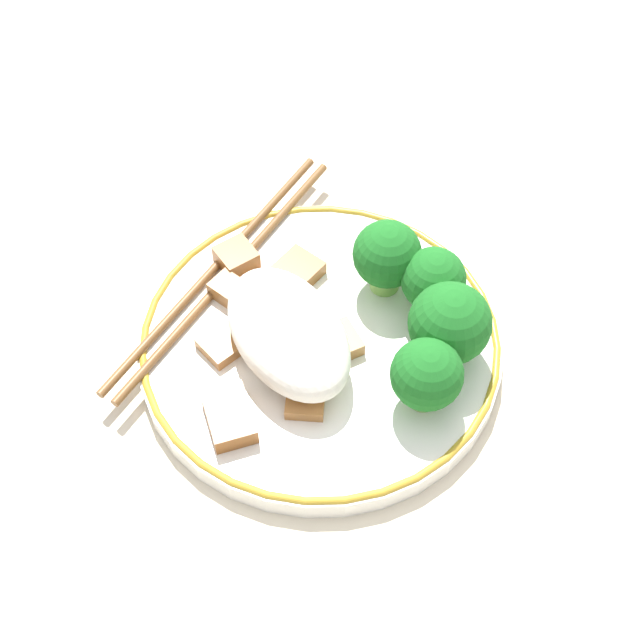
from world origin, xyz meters
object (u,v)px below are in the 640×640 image
Objects in this scene: broccoli_back_right at (433,281)px; chopsticks at (223,270)px; broccoli_back_left at (427,375)px; plate at (320,343)px; broccoli_back_center at (450,324)px; broccoli_mid_left at (387,256)px.

broccoli_back_right reaches higher than chopsticks.
broccoli_back_left is 1.02× the size of broccoli_back_right.
plate is 0.08m from broccoli_back_right.
broccoli_back_right is at bearing -18.43° from broccoli_back_center.
broccoli_mid_left reaches higher than chopsticks.
broccoli_back_right is 0.14m from chopsticks.
chopsticks is (0.06, 0.09, -0.03)m from broccoli_mid_left.
broccoli_back_right is 0.03m from broccoli_mid_left.
plate is 0.09m from chopsticks.
broccoli_back_center is at bearing 161.57° from broccoli_back_right.
broccoli_back_left is 0.09m from broccoli_mid_left.
broccoli_mid_left is at bearing -17.31° from broccoli_back_left.
plate is 0.09m from broccoli_back_left.
broccoli_back_center is 0.26× the size of chopsticks.
chopsticks reaches higher than plate.
broccoli_mid_left is (0.02, -0.06, 0.04)m from plate.
broccoli_back_left is 0.94× the size of broccoli_mid_left.
broccoli_back_left is 0.17m from chopsticks.
broccoli_back_right is at bearing -100.62° from plate.
chopsticks is at bearing 48.30° from broccoli_back_right.
plate is 0.07m from broccoli_mid_left.
broccoli_mid_left is (0.07, 0.00, -0.00)m from broccoli_back_center.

